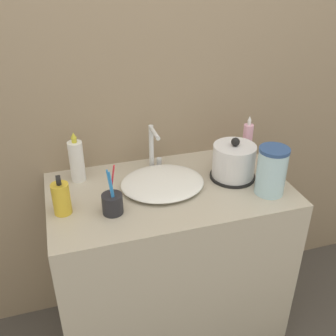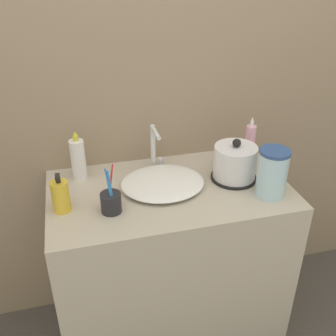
{
  "view_description": "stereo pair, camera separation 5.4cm",
  "coord_description": "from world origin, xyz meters",
  "px_view_note": "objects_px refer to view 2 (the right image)",
  "views": [
    {
      "loc": [
        -0.41,
        -1.05,
        1.72
      ],
      "look_at": [
        -0.01,
        0.28,
        0.94
      ],
      "focal_mm": 42.0,
      "sensor_mm": 36.0,
      "label": 1
    },
    {
      "loc": [
        -0.36,
        -1.06,
        1.72
      ],
      "look_at": [
        -0.01,
        0.28,
        0.94
      ],
      "focal_mm": 42.0,
      "sensor_mm": 36.0,
      "label": 2
    }
  ],
  "objects_px": {
    "lotion_bottle": "(61,196)",
    "water_pitcher": "(272,173)",
    "mouthwash_bottle": "(78,159)",
    "electric_kettle": "(235,164)",
    "toothbrush_cup": "(111,202)",
    "shampoo_bottle": "(250,144)",
    "faucet": "(155,146)"
  },
  "relations": [
    {
      "from": "toothbrush_cup",
      "to": "shampoo_bottle",
      "type": "xyz_separation_m",
      "value": [
        0.67,
        0.23,
        0.05
      ]
    },
    {
      "from": "lotion_bottle",
      "to": "water_pitcher",
      "type": "height_order",
      "value": "water_pitcher"
    },
    {
      "from": "water_pitcher",
      "to": "toothbrush_cup",
      "type": "bearing_deg",
      "value": 176.03
    },
    {
      "from": "lotion_bottle",
      "to": "water_pitcher",
      "type": "relative_size",
      "value": 0.8
    },
    {
      "from": "electric_kettle",
      "to": "mouthwash_bottle",
      "type": "xyz_separation_m",
      "value": [
        -0.65,
        0.17,
        0.02
      ]
    },
    {
      "from": "lotion_bottle",
      "to": "water_pitcher",
      "type": "distance_m",
      "value": 0.83
    },
    {
      "from": "toothbrush_cup",
      "to": "lotion_bottle",
      "type": "distance_m",
      "value": 0.19
    },
    {
      "from": "mouthwash_bottle",
      "to": "water_pitcher",
      "type": "relative_size",
      "value": 1.11
    },
    {
      "from": "electric_kettle",
      "to": "lotion_bottle",
      "type": "xyz_separation_m",
      "value": [
        -0.73,
        -0.06,
        -0.01
      ]
    },
    {
      "from": "shampoo_bottle",
      "to": "mouthwash_bottle",
      "type": "xyz_separation_m",
      "value": [
        -0.77,
        0.05,
        -0.0
      ]
    },
    {
      "from": "shampoo_bottle",
      "to": "mouthwash_bottle",
      "type": "relative_size",
      "value": 1.02
    },
    {
      "from": "electric_kettle",
      "to": "lotion_bottle",
      "type": "bearing_deg",
      "value": -175.65
    },
    {
      "from": "lotion_bottle",
      "to": "mouthwash_bottle",
      "type": "relative_size",
      "value": 0.72
    },
    {
      "from": "faucet",
      "to": "electric_kettle",
      "type": "height_order",
      "value": "faucet"
    },
    {
      "from": "toothbrush_cup",
      "to": "mouthwash_bottle",
      "type": "height_order",
      "value": "mouthwash_bottle"
    },
    {
      "from": "electric_kettle",
      "to": "water_pitcher",
      "type": "relative_size",
      "value": 0.98
    },
    {
      "from": "electric_kettle",
      "to": "water_pitcher",
      "type": "xyz_separation_m",
      "value": [
        0.09,
        -0.15,
        0.03
      ]
    },
    {
      "from": "shampoo_bottle",
      "to": "lotion_bottle",
      "type": "bearing_deg",
      "value": -168.38
    },
    {
      "from": "faucet",
      "to": "lotion_bottle",
      "type": "height_order",
      "value": "faucet"
    },
    {
      "from": "faucet",
      "to": "electric_kettle",
      "type": "distance_m",
      "value": 0.36
    },
    {
      "from": "electric_kettle",
      "to": "lotion_bottle",
      "type": "height_order",
      "value": "electric_kettle"
    },
    {
      "from": "electric_kettle",
      "to": "mouthwash_bottle",
      "type": "bearing_deg",
      "value": 164.97
    },
    {
      "from": "faucet",
      "to": "toothbrush_cup",
      "type": "bearing_deg",
      "value": -129.52
    },
    {
      "from": "lotion_bottle",
      "to": "water_pitcher",
      "type": "bearing_deg",
      "value": -6.87
    },
    {
      "from": "water_pitcher",
      "to": "faucet",
      "type": "bearing_deg",
      "value": 140.5
    },
    {
      "from": "toothbrush_cup",
      "to": "mouthwash_bottle",
      "type": "relative_size",
      "value": 0.89
    },
    {
      "from": "toothbrush_cup",
      "to": "water_pitcher",
      "type": "relative_size",
      "value": 0.99
    },
    {
      "from": "electric_kettle",
      "to": "lotion_bottle",
      "type": "relative_size",
      "value": 1.22
    },
    {
      "from": "lotion_bottle",
      "to": "shampoo_bottle",
      "type": "height_order",
      "value": "shampoo_bottle"
    },
    {
      "from": "lotion_bottle",
      "to": "mouthwash_bottle",
      "type": "distance_m",
      "value": 0.25
    },
    {
      "from": "water_pitcher",
      "to": "lotion_bottle",
      "type": "bearing_deg",
      "value": 173.13
    },
    {
      "from": "mouthwash_bottle",
      "to": "shampoo_bottle",
      "type": "bearing_deg",
      "value": -4.05
    }
  ]
}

